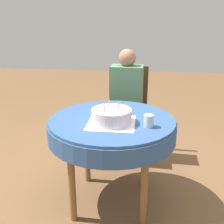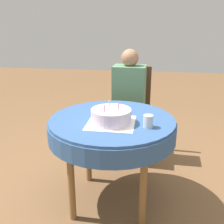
{
  "view_description": "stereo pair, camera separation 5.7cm",
  "coord_description": "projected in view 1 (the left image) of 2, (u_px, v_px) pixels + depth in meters",
  "views": [
    {
      "loc": [
        0.22,
        -1.81,
        1.41
      ],
      "look_at": [
        0.0,
        -0.03,
        0.79
      ],
      "focal_mm": 42.0,
      "sensor_mm": 36.0,
      "label": 1
    },
    {
      "loc": [
        0.28,
        -1.8,
        1.41
      ],
      "look_at": [
        0.0,
        -0.03,
        0.79
      ],
      "focal_mm": 42.0,
      "sensor_mm": 36.0,
      "label": 2
    }
  ],
  "objects": [
    {
      "name": "drinking_glass",
      "position": [
        149.0,
        121.0,
        1.78
      ],
      "size": [
        0.07,
        0.07,
        0.09
      ],
      "color": "silver",
      "rests_on": "dining_table"
    },
    {
      "name": "person",
      "position": [
        126.0,
        97.0,
        2.67
      ],
      "size": [
        0.33,
        0.34,
        1.16
      ],
      "rotation": [
        0.0,
        0.0,
        -0.05
      ],
      "color": "#9E7051",
      "rests_on": "ground_plane"
    },
    {
      "name": "dining_table",
      "position": [
        112.0,
        130.0,
        1.98
      ],
      "size": [
        0.95,
        0.95,
        0.73
      ],
      "color": "#335689",
      "rests_on": "ground_plane"
    },
    {
      "name": "ground_plane",
      "position": [
        112.0,
        200.0,
        2.19
      ],
      "size": [
        12.0,
        12.0,
        0.0
      ],
      "primitive_type": "plane",
      "color": "brown"
    },
    {
      "name": "napkin",
      "position": [
        111.0,
        123.0,
        1.86
      ],
      "size": [
        0.33,
        0.33,
        0.0
      ],
      "color": "white",
      "rests_on": "dining_table"
    },
    {
      "name": "chair",
      "position": [
        127.0,
        110.0,
        2.82
      ],
      "size": [
        0.48,
        0.48,
        0.96
      ],
      "rotation": [
        0.0,
        0.0,
        -0.05
      ],
      "color": "#4C331E",
      "rests_on": "ground_plane"
    },
    {
      "name": "birthday_cake",
      "position": [
        111.0,
        116.0,
        1.84
      ],
      "size": [
        0.28,
        0.28,
        0.15
      ],
      "color": "silver",
      "rests_on": "dining_table"
    }
  ]
}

